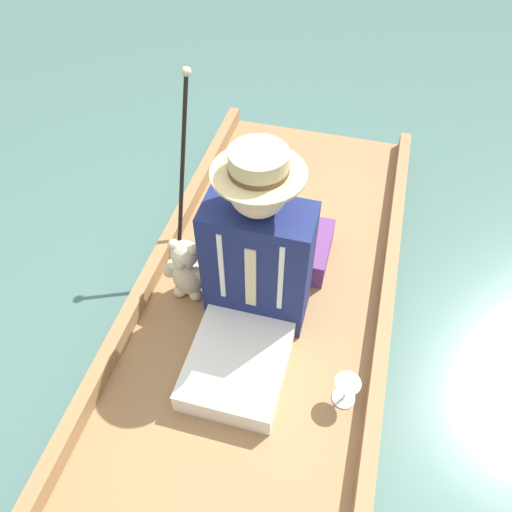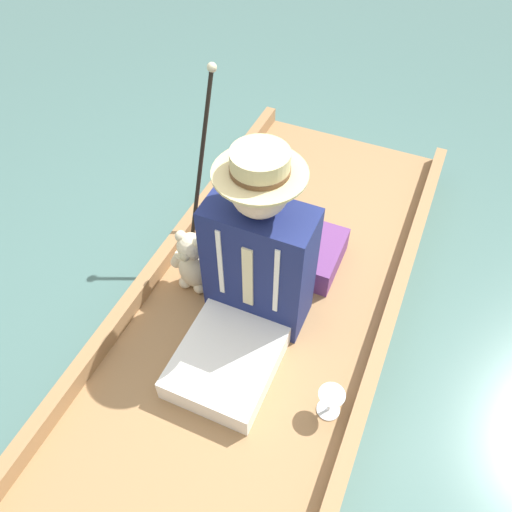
% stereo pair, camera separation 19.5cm
% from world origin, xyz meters
% --- Properties ---
extents(ground_plane, '(16.00, 16.00, 0.00)m').
position_xyz_m(ground_plane, '(0.00, 0.00, 0.00)').
color(ground_plane, '#476B66').
extents(punt_boat, '(1.14, 3.22, 0.24)m').
position_xyz_m(punt_boat, '(0.00, 0.00, 0.08)').
color(punt_boat, '#997047').
rests_on(punt_boat, ground_plane).
extents(seat_cushion, '(0.48, 0.34, 0.14)m').
position_xyz_m(seat_cushion, '(-0.01, -0.54, 0.23)').
color(seat_cushion, '#6B3875').
rests_on(seat_cushion, punt_boat).
extents(seated_person, '(0.43, 0.73, 0.87)m').
position_xyz_m(seated_person, '(0.01, -0.12, 0.48)').
color(seated_person, white).
rests_on(seated_person, punt_boat).
extents(teddy_bear, '(0.24, 0.14, 0.34)m').
position_xyz_m(teddy_bear, '(0.35, -0.20, 0.31)').
color(teddy_bear, beige).
rests_on(teddy_bear, punt_boat).
extents(wine_glass, '(0.10, 0.10, 0.13)m').
position_xyz_m(wine_glass, '(-0.43, 0.15, 0.26)').
color(wine_glass, silver).
rests_on(wine_glass, punt_boat).
extents(walking_cane, '(0.04, 0.38, 0.83)m').
position_xyz_m(walking_cane, '(0.47, -0.59, 0.64)').
color(walking_cane, black).
rests_on(walking_cane, punt_boat).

